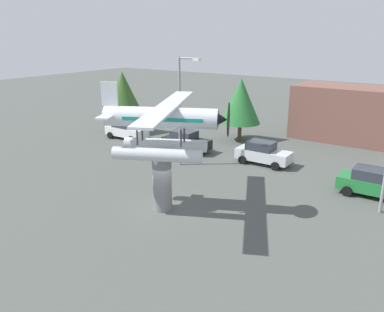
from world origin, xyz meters
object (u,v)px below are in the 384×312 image
Objects in this scene: streetlight_primary at (182,104)px; car_far_silver at (263,153)px; car_near_white at (126,130)px; car_mid_black at (186,141)px; floatplane_monument at (163,126)px; tree_east at (241,101)px; tree_west at (123,94)px; storefront_building at (359,115)px; car_distant_green at (373,183)px; display_pedestal at (162,183)px.

car_far_silver is at bearing 37.27° from streetlight_primary.
car_near_white is 1.00× the size of car_mid_black.
floatplane_monument is 1.69× the size of tree_east.
car_mid_black is 9.56m from tree_west.
storefront_building reaches higher than car_far_silver.
storefront_building is (4.39, 11.21, 1.64)m from car_far_silver.
streetlight_primary is (-4.97, -3.78, 3.82)m from car_far_silver.
car_distant_green is at bearing -28.84° from tree_east.
streetlight_primary reaches higher than floatplane_monument.
streetlight_primary is (1.94, -3.27, 3.82)m from car_mid_black.
car_far_silver is at bearing -4.61° from tree_west.
tree_east is (-9.14, -6.01, 1.23)m from storefront_building.
floatplane_monument is 0.85× the size of storefront_building.
streetlight_primary is at bearing -91.39° from tree_east.
car_near_white is 0.36× the size of storefront_building.
car_mid_black is at bearing 118.54° from display_pedestal.
tree_east reaches higher than car_far_silver.
car_near_white is at bearing 140.62° from display_pedestal.
car_mid_black is 0.69× the size of tree_west.
car_distant_green is 0.72× the size of tree_east.
floatplane_monument is 2.35× the size of car_distant_green.
storefront_building is at bearing 33.32° from tree_east.
car_near_white is 21.81m from storefront_building.
floatplane_monument reaches higher than display_pedestal.
storefront_building is (9.36, 14.99, -2.18)m from streetlight_primary.
tree_east is at bearing 132.45° from car_far_silver.
floatplane_monument is 22.77m from storefront_building.
floatplane_monument reaches higher than car_far_silver.
floatplane_monument is at bearing -60.82° from car_mid_black.
car_far_silver is 0.69× the size of tree_west.
tree_west is at bearing 175.39° from car_far_silver.
tree_east is (-4.75, 5.20, 2.86)m from car_far_silver.
tree_west is (-1.75, 1.62, 3.08)m from car_near_white.
streetlight_primary reaches higher than car_distant_green.
car_far_silver is 12.15m from storefront_building.
car_mid_black is at bearing 174.48° from car_distant_green.
tree_west reaches higher than car_mid_black.
tree_east is (-3.56, 15.94, -1.16)m from floatplane_monument.
car_mid_black is at bearing 93.89° from floatplane_monument.
tree_east reaches higher than car_mid_black.
car_mid_black is 6.93m from car_far_silver.
tree_east is (11.03, 3.93, -0.21)m from tree_west.
display_pedestal is 0.55× the size of tree_east.
car_near_white and car_mid_black have the same top height.
floatplane_monument is at bearing -137.25° from car_distant_green.
floatplane_monument reaches higher than tree_east.
storefront_building is at bearing 58.03° from streetlight_primary.
car_mid_black is 6.74m from tree_east.
display_pedestal is at bearing -96.95° from car_far_silver.
tree_west is at bearing 115.25° from floatplane_monument.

